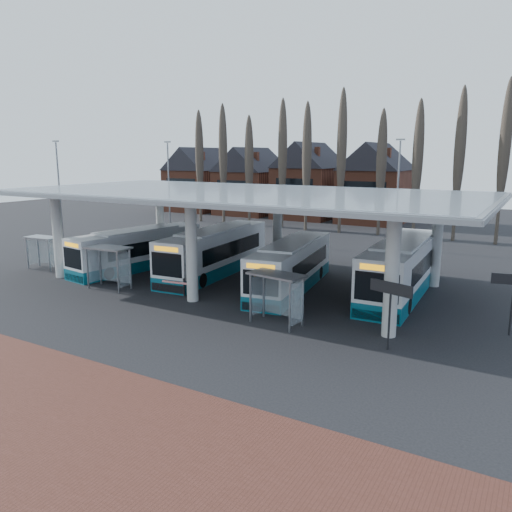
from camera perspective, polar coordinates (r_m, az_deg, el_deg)
The scene contains 16 objects.
ground at distance 28.93m, azimuth -10.25°, elevation -6.26°, with size 140.00×140.00×0.00m, color black.
station_canopy at distance 34.17m, azimuth -1.83°, elevation 6.37°, with size 32.00×16.00×6.34m.
poplar_row at distance 56.79m, azimuth 11.93°, elevation 11.29°, with size 45.10×1.10×14.50m.
townhouse_row at distance 73.18m, azimuth 2.74°, elevation 9.29°, with size 36.80×10.30×12.25m.
lamp_post_a at distance 56.10m, azimuth -9.93°, elevation 7.85°, with size 0.80×0.16×10.17m.
lamp_post_b at distance 48.48m, azimuth 15.88°, elevation 7.04°, with size 0.80×0.16×10.17m.
lamp_post_d at distance 56.28m, azimuth -21.57°, elevation 7.24°, with size 0.80×0.16×10.17m.
bus_0 at distance 39.84m, azimuth -13.26°, elevation 0.69°, with size 3.97×11.49×3.13m.
bus_1 at distance 37.26m, azimuth -4.65°, elevation 0.43°, with size 3.64×12.43×3.40m.
bus_2 at distance 33.02m, azimuth 4.08°, elevation -1.21°, with size 4.13×11.59×3.15m.
bus_3 at distance 32.94m, azimuth 16.35°, elevation -1.39°, with size 3.22×12.70×3.50m.
shelter_0 at distance 42.10m, azimuth -23.02°, elevation 1.14°, with size 2.83×1.60×2.52m.
shelter_1 at distance 34.31m, azimuth -16.36°, elevation -0.22°, with size 3.13×1.73×2.81m.
shelter_2 at distance 26.00m, azimuth 2.53°, elevation -3.56°, with size 3.11×1.85×2.73m.
info_sign_0 at distance 23.11m, azimuth 15.15°, elevation -4.15°, with size 2.06×0.76×3.17m.
barrier at distance 31.22m, azimuth -8.70°, elevation -3.17°, with size 2.31×0.77×1.16m.
Camera 1 is at (18.07, -20.83, 8.73)m, focal length 35.00 mm.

